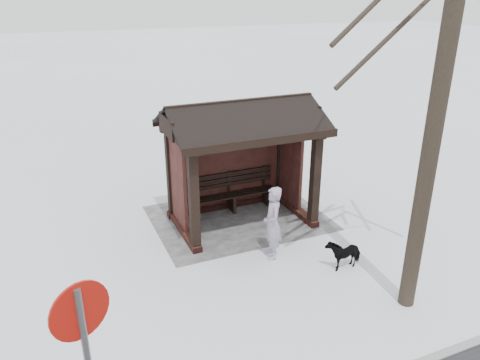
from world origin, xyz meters
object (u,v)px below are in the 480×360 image
(bus_shelter, at_px, (239,137))
(pedestrian, at_px, (272,223))
(road_sign, at_px, (85,345))
(dog, at_px, (344,253))

(bus_shelter, distance_m, pedestrian, 2.35)
(pedestrian, relative_size, road_sign, 0.61)
(dog, relative_size, road_sign, 0.29)
(bus_shelter, bearing_deg, road_sign, 52.83)
(pedestrian, distance_m, road_sign, 5.49)
(bus_shelter, relative_size, pedestrian, 2.22)
(dog, bearing_deg, road_sign, -68.59)
(pedestrian, bearing_deg, road_sign, -34.31)
(bus_shelter, height_order, dog, bus_shelter)
(bus_shelter, height_order, road_sign, bus_shelter)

